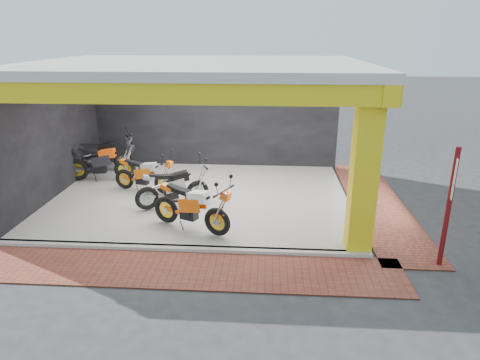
% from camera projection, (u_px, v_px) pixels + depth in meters
% --- Properties ---
extents(ground, '(80.00, 80.00, 0.00)m').
position_uv_depth(ground, '(188.00, 230.00, 10.01)').
color(ground, '#2D2D30').
rests_on(ground, ground).
extents(showroom_floor, '(8.00, 6.00, 0.10)m').
position_uv_depth(showroom_floor, '(201.00, 197.00, 11.89)').
color(showroom_floor, beige).
rests_on(showroom_floor, ground).
extents(showroom_ceiling, '(8.40, 6.40, 0.20)m').
position_uv_depth(showroom_ceiling, '(197.00, 66.00, 10.74)').
color(showroom_ceiling, beige).
rests_on(showroom_ceiling, corner_column).
extents(back_wall, '(8.20, 0.20, 3.50)m').
position_uv_depth(back_wall, '(214.00, 116.00, 14.26)').
color(back_wall, black).
rests_on(back_wall, ground).
extents(left_wall, '(0.20, 6.20, 3.50)m').
position_uv_depth(left_wall, '(50.00, 135.00, 11.60)').
color(left_wall, black).
rests_on(left_wall, ground).
extents(corner_column, '(0.50, 0.50, 3.50)m').
position_uv_depth(corner_column, '(364.00, 172.00, 8.50)').
color(corner_column, yellow).
rests_on(corner_column, ground).
extents(header_beam_front, '(8.40, 0.30, 0.40)m').
position_uv_depth(header_beam_front, '(171.00, 93.00, 8.00)').
color(header_beam_front, yellow).
rests_on(header_beam_front, corner_column).
extents(header_beam_right, '(0.30, 6.40, 0.40)m').
position_uv_depth(header_beam_right, '(357.00, 79.00, 10.58)').
color(header_beam_right, yellow).
rests_on(header_beam_right, corner_column).
extents(floor_kerb, '(8.00, 0.20, 0.10)m').
position_uv_depth(floor_kerb, '(179.00, 249.00, 9.03)').
color(floor_kerb, beige).
rests_on(floor_kerb, ground).
extents(paver_front, '(9.00, 1.40, 0.03)m').
position_uv_depth(paver_front, '(171.00, 269.00, 8.31)').
color(paver_front, brown).
rests_on(paver_front, ground).
extents(paver_right, '(1.40, 7.00, 0.03)m').
position_uv_depth(paver_right, '(377.00, 203.00, 11.59)').
color(paver_right, brown).
rests_on(paver_right, ground).
extents(signpost, '(0.11, 0.33, 2.42)m').
position_uv_depth(signpost, '(449.00, 203.00, 8.05)').
color(signpost, '#620E10').
rests_on(signpost, ground).
extents(moto_hero, '(2.31, 1.64, 1.33)m').
position_uv_depth(moto_hero, '(217.00, 209.00, 9.27)').
color(moto_hero, '#FF5D0A').
rests_on(moto_hero, showroom_floor).
extents(moto_row_a, '(2.06, 1.19, 1.19)m').
position_uv_depth(moto_row_a, '(163.00, 174.00, 11.78)').
color(moto_row_a, '#E96109').
rests_on(moto_row_a, showroom_floor).
extents(moto_row_b, '(2.17, 1.57, 1.25)m').
position_uv_depth(moto_row_b, '(197.00, 181.00, 11.14)').
color(moto_row_b, '#979A9E').
rests_on(moto_row_b, showroom_floor).
extents(moto_row_c, '(2.27, 0.98, 1.35)m').
position_uv_depth(moto_row_c, '(124.00, 159.00, 12.87)').
color(moto_row_c, black).
rests_on(moto_row_c, showroom_floor).
extents(moto_row_d, '(2.33, 1.65, 1.34)m').
position_uv_depth(moto_row_d, '(123.00, 151.00, 13.83)').
color(moto_row_d, black).
rests_on(moto_row_d, showroom_floor).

